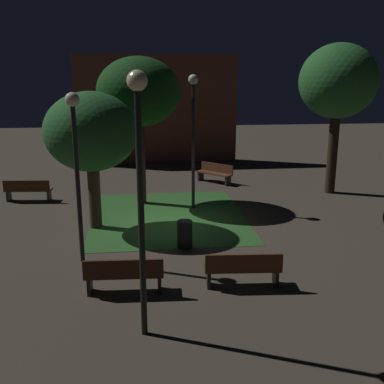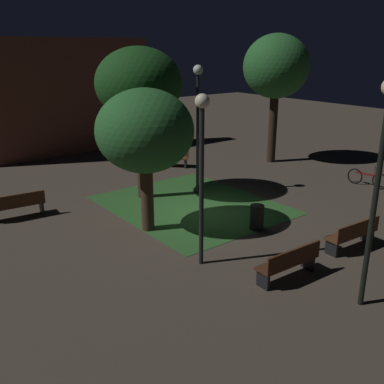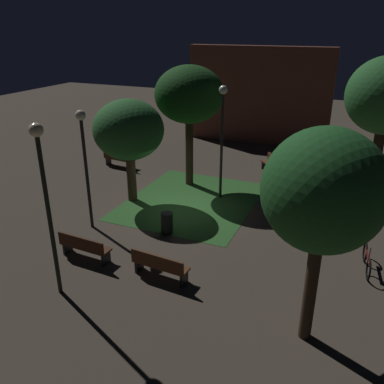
# 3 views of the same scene
# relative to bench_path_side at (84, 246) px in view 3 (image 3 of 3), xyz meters

# --- Properties ---
(ground_plane) EXTENTS (60.00, 60.00, 0.00)m
(ground_plane) POSITION_rel_bench_path_side_xyz_m (1.38, 4.69, -0.48)
(ground_plane) COLOR #473D33
(grass_lawn) EXTENTS (5.30, 6.39, 0.01)m
(grass_lawn) POSITION_rel_bench_path_side_xyz_m (1.37, 5.70, -0.48)
(grass_lawn) COLOR #2D6028
(grass_lawn) RESTS_ON ground
(bench_path_side) EXTENTS (1.82, 0.57, 0.88)m
(bench_path_side) POSITION_rel_bench_path_side_xyz_m (0.00, 0.00, 0.00)
(bench_path_side) COLOR #422314
(bench_path_side) RESTS_ON ground
(bench_front_right) EXTENTS (1.83, 0.61, 0.88)m
(bench_front_right) POSITION_rel_bench_path_side_xyz_m (2.76, 0.00, 0.00)
(bench_front_right) COLOR #512D19
(bench_front_right) RESTS_ON ground
(bench_lawn_edge) EXTENTS (1.58, 1.64, 0.88)m
(bench_lawn_edge) POSITION_rel_bench_path_side_xyz_m (3.88, 10.61, 0.00)
(bench_lawn_edge) COLOR brown
(bench_lawn_edge) RESTS_ON ground
(bench_corner) EXTENTS (1.84, 0.65, 0.88)m
(bench_corner) POSITION_rel_bench_path_side_xyz_m (-4.01, 8.29, 0.00)
(bench_corner) COLOR #512D19
(bench_corner) RESTS_ON ground
(tree_back_right) EXTENTS (2.92, 2.92, 4.40)m
(tree_back_right) POSITION_rel_bench_path_side_xyz_m (-1.06, 4.79, 2.64)
(tree_back_right) COLOR #423021
(tree_back_right) RESTS_ON ground
(tree_right_canopy) EXTENTS (3.10, 3.10, 5.54)m
(tree_right_canopy) POSITION_rel_bench_path_side_xyz_m (0.46, 7.54, 3.74)
(tree_right_canopy) COLOR #38281C
(tree_right_canopy) RESTS_ON ground
(tree_left_canopy) EXTENTS (2.68, 2.68, 5.28)m
(tree_left_canopy) POSITION_rel_bench_path_side_xyz_m (7.18, -0.75, 3.40)
(tree_left_canopy) COLOR #38281C
(tree_left_canopy) RESTS_ON ground
(lamp_post_near_wall) EXTENTS (0.36, 0.36, 4.95)m
(lamp_post_near_wall) POSITION_rel_bench_path_side_xyz_m (0.43, -1.72, 2.85)
(lamp_post_near_wall) COLOR black
(lamp_post_near_wall) RESTS_ON ground
(lamp_post_plaza_west) EXTENTS (0.36, 0.36, 4.89)m
(lamp_post_plaza_west) POSITION_rel_bench_path_side_xyz_m (2.37, 6.58, 2.81)
(lamp_post_plaza_west) COLOR black
(lamp_post_plaza_west) RESTS_ON ground
(lamp_post_path_center) EXTENTS (0.36, 0.36, 4.46)m
(lamp_post_path_center) POSITION_rel_bench_path_side_xyz_m (-1.18, 1.99, 2.56)
(lamp_post_path_center) COLOR black
(lamp_post_path_center) RESTS_ON ground
(trash_bin) EXTENTS (0.44, 0.44, 0.80)m
(trash_bin) POSITION_rel_bench_path_side_xyz_m (1.66, 2.70, -0.08)
(trash_bin) COLOR black
(trash_bin) RESTS_ON ground
(bicycle) EXTENTS (0.26, 1.72, 0.93)m
(bicycle) POSITION_rel_bench_path_side_xyz_m (8.49, 3.00, -0.14)
(bicycle) COLOR black
(bicycle) RESTS_ON ground
(building_wall_backdrop) EXTENTS (8.94, 0.80, 5.95)m
(building_wall_backdrop) POSITION_rel_bench_path_side_xyz_m (1.45, 16.02, 2.50)
(building_wall_backdrop) COLOR brown
(building_wall_backdrop) RESTS_ON ground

